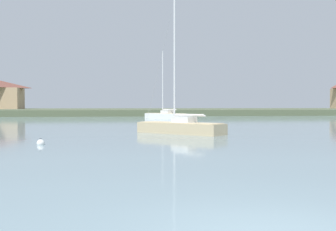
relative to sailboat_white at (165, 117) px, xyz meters
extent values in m
cube|color=#4C563D|center=(-5.60, 37.48, 0.35)|extent=(227.96, 50.12, 1.19)
cube|color=white|center=(-0.01, 0.01, -0.12)|extent=(6.14, 7.52, 1.36)
cube|color=#CCB78E|center=(-0.01, 0.01, 0.58)|extent=(5.67, 7.00, 0.04)
cube|color=silver|center=(0.22, -0.31, 0.83)|extent=(2.05, 2.15, 0.47)
cylinder|color=silver|center=(-0.37, 0.52, 5.56)|extent=(0.16, 0.16, 9.92)
cylinder|color=silver|center=(0.53, -0.75, 1.17)|extent=(1.89, 2.61, 0.12)
cylinder|color=silver|center=(0.53, -0.75, 1.22)|extent=(1.73, 2.37, 0.14)
cylinder|color=#999999|center=(-1.26, 1.79, 5.53)|extent=(1.81, 2.56, 9.87)
cube|color=tan|center=(-3.24, -32.73, -0.12)|extent=(6.11, 6.18, 1.34)
cube|color=#CCB78E|center=(-3.24, -32.73, 0.57)|extent=(5.66, 5.73, 0.04)
cube|color=silver|center=(-3.00, -32.98, 0.79)|extent=(1.91, 1.92, 0.41)
cylinder|color=silver|center=(-3.62, -32.34, 5.14)|extent=(0.14, 0.14, 9.11)
cylinder|color=silver|center=(-2.67, -33.32, 1.09)|extent=(1.98, 2.02, 0.11)
cylinder|color=silver|center=(-2.67, -33.32, 1.14)|extent=(1.81, 1.85, 0.14)
cylinder|color=#999999|center=(-4.57, -31.37, 5.11)|extent=(1.92, 1.97, 9.06)
sphere|color=white|center=(-11.90, -39.56, -0.17)|extent=(0.41, 0.41, 0.41)
torus|color=#333338|center=(-11.90, -39.56, 0.07)|extent=(0.12, 0.12, 0.02)
camera|label=1|loc=(-8.05, -60.70, 1.82)|focal=41.49mm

